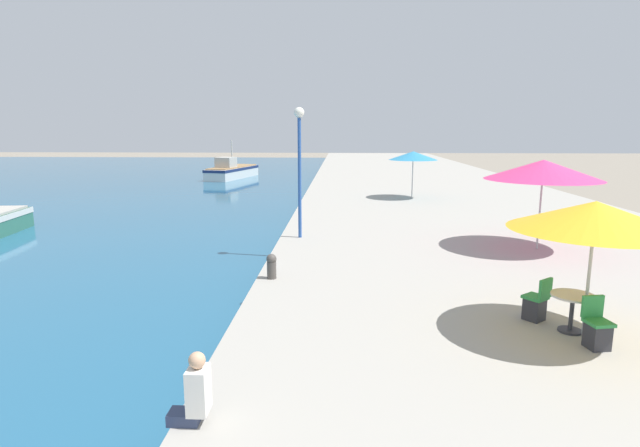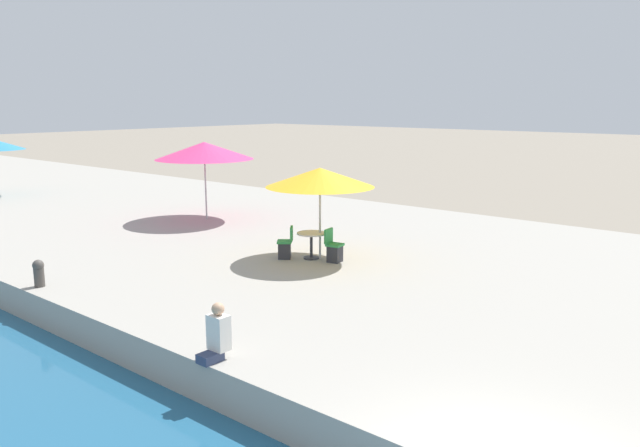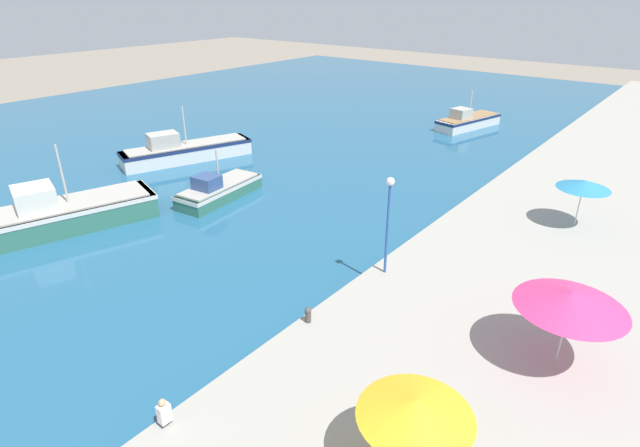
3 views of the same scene
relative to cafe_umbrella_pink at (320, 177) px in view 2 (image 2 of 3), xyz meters
name	(u,v)px [view 2 (image 2 of 3)]	position (x,y,z in m)	size (l,w,h in m)	color
cafe_umbrella_pink	(320,177)	(0.00, 0.00, 0.00)	(3.00, 3.00, 2.55)	#B7B7B7
cafe_umbrella_white	(204,151)	(1.80, 7.02, 0.27)	(3.59, 3.59, 2.87)	#B7B7B7
cafe_table	(311,240)	(-0.16, 0.19, -1.75)	(0.80, 0.80, 0.74)	#333338
cafe_chair_left	(285,247)	(-0.61, 0.75, -1.96)	(0.58, 0.59, 0.91)	#2D2D33
cafe_chair_right	(334,250)	(-0.03, -0.53, -1.96)	(0.47, 0.49, 0.91)	#2D2D33
person_at_quay	(217,335)	(-6.43, -3.11, -1.85)	(0.54, 0.36, 1.00)	#333D5B
mooring_bollard	(39,272)	(-6.34, 3.38, -1.94)	(0.26, 0.26, 0.65)	#4C4742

